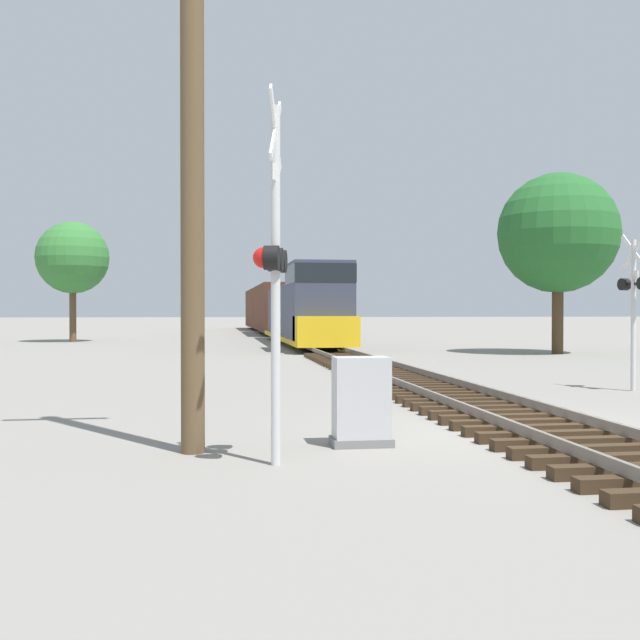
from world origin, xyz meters
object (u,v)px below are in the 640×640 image
crossing_signal_far (634,294)px  utility_pole (192,92)px  relay_cabinet (361,402)px  tree_mid_background (73,258)px  freight_train (278,310)px  tree_far_right (558,233)px  crossing_signal_near (273,263)px

crossing_signal_far → utility_pole: 12.52m
relay_cabinet → tree_mid_background: (-10.55, 37.22, 4.55)m
freight_train → utility_pole: bearing=-96.6°
tree_far_right → tree_mid_background: (-23.85, 16.14, -0.23)m
crossing_signal_near → crossing_signal_far: (9.40, 7.40, -0.22)m
crossing_signal_near → relay_cabinet: 2.64m
crossing_signal_near → utility_pole: utility_pole is taller
freight_train → tree_mid_background: tree_mid_background is taller
tree_far_right → tree_mid_background: 28.80m
freight_train → crossing_signal_near: bearing=-95.2°
relay_cabinet → utility_pole: size_ratio=0.13×
crossing_signal_far → relay_cabinet: size_ratio=2.98×
freight_train → tree_mid_background: (-13.57, -9.55, 3.18)m
relay_cabinet → tree_far_right: bearing=57.8°
tree_far_right → crossing_signal_near: bearing=-123.4°
crossing_signal_far → tree_mid_background: (-18.58, 30.99, 2.83)m
tree_mid_background → crossing_signal_near: bearing=-76.5°
utility_pole → tree_mid_background: utility_pole is taller
relay_cabinet → tree_mid_background: size_ratio=0.17×
freight_train → utility_pole: (-5.41, -46.96, 2.95)m
crossing_signal_far → tree_mid_background: size_ratio=0.52×
crossing_signal_far → relay_cabinet: (-8.03, -6.23, -1.71)m
crossing_signal_near → crossing_signal_far: size_ratio=1.23×
freight_train → relay_cabinet: freight_train is taller
freight_train → utility_pole: size_ratio=5.17×
tree_mid_background → relay_cabinet: bearing=-74.2°
relay_cabinet → utility_pole: utility_pole is taller
crossing_signal_near → freight_train: bearing=-172.2°
crossing_signal_near → tree_far_right: bearing=159.6°
tree_far_right → tree_mid_background: tree_far_right is taller
freight_train → crossing_signal_near: size_ratio=10.64×
freight_train → utility_pole: utility_pole is taller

